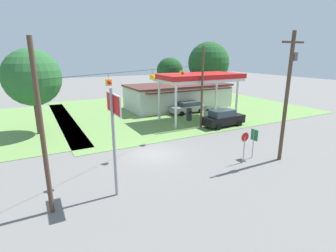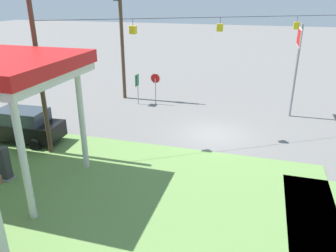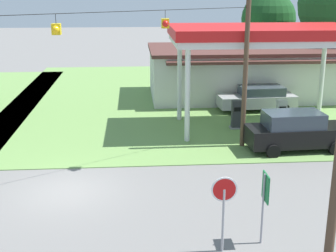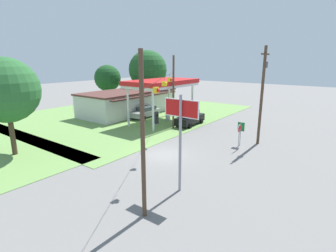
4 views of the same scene
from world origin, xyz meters
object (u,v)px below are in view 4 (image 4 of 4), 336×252
at_px(stop_sign_overhead, 181,122).
at_px(tree_far_back, 148,70).
at_px(fuel_pump_far, 168,115).
at_px(tree_west_verge, 6,90).
at_px(car_at_pumps_front, 190,118).
at_px(gas_station_store, 129,102).
at_px(car_at_pumps_rear, 146,112).
at_px(utility_pole_main, 262,91).
at_px(route_sign, 241,129).
at_px(fuel_pump_near, 156,118).
at_px(gas_station_canopy, 162,84).
at_px(tree_behind_station, 108,78).
at_px(stop_sign_roadside, 239,132).

xyz_separation_m(stop_sign_overhead, tree_far_back, (23.77, 23.43, 2.05)).
relative_size(fuel_pump_far, tree_west_verge, 0.19).
relative_size(car_at_pumps_front, stop_sign_overhead, 0.82).
distance_m(gas_station_store, tree_west_verge, 21.23).
bearing_deg(car_at_pumps_rear, utility_pole_main, 78.28).
height_order(car_at_pumps_rear, route_sign, route_sign).
xyz_separation_m(car_at_pumps_front, tree_west_verge, (-19.04, 6.91, 4.87)).
bearing_deg(stop_sign_overhead, tree_far_back, 44.59).
xyz_separation_m(gas_station_store, utility_pole_main, (-3.43, -22.20, 3.63)).
bearing_deg(tree_west_verge, tree_far_back, 15.27).
xyz_separation_m(route_sign, utility_pole_main, (1.72, -1.26, 3.77)).
relative_size(gas_station_store, tree_far_back, 1.56).
xyz_separation_m(fuel_pump_near, utility_pole_main, (-0.15, -13.81, 4.67)).
bearing_deg(car_at_pumps_front, gas_station_store, 81.78).
xyz_separation_m(gas_station_canopy, fuel_pump_near, (-1.32, -0.00, -4.53)).
bearing_deg(fuel_pump_far, tree_behind_station, 77.29).
relative_size(fuel_pump_far, stop_sign_roadside, 0.68).
bearing_deg(gas_station_store, fuel_pump_far, -94.33).
height_order(gas_station_canopy, car_at_pumps_front, gas_station_canopy).
height_order(car_at_pumps_front, car_at_pumps_rear, car_at_pumps_front).
relative_size(car_at_pumps_front, stop_sign_roadside, 2.09).
height_order(fuel_pump_near, utility_pole_main, utility_pole_main).
bearing_deg(route_sign, utility_pole_main, -36.31).
relative_size(fuel_pump_near, stop_sign_overhead, 0.26).
bearing_deg(utility_pole_main, tree_far_back, 66.40).
bearing_deg(car_at_pumps_rear, stop_sign_roadside, 67.96).
bearing_deg(tree_west_verge, fuel_pump_near, -10.07).
distance_m(gas_station_canopy, car_at_pumps_front, 5.89).
bearing_deg(tree_west_verge, stop_sign_overhead, -77.60).
xyz_separation_m(fuel_pump_near, tree_far_back, (10.45, 10.44, 5.90)).
bearing_deg(gas_station_store, car_at_pumps_rear, -102.61).
bearing_deg(car_at_pumps_front, fuel_pump_far, 80.29).
distance_m(route_sign, tree_west_verge, 21.99).
bearing_deg(utility_pole_main, car_at_pumps_rear, 82.19).
relative_size(car_at_pumps_rear, route_sign, 2.17).
bearing_deg(route_sign, tree_west_verge, 133.95).
bearing_deg(gas_station_canopy, tree_behind_station, 73.14).
distance_m(gas_station_canopy, route_sign, 13.45).
bearing_deg(fuel_pump_far, tree_far_back, 53.24).
bearing_deg(tree_west_verge, car_at_pumps_rear, 2.78).
bearing_deg(gas_station_canopy, tree_west_verge, 170.66).
bearing_deg(car_at_pumps_front, tree_behind_station, 75.24).
xyz_separation_m(gas_station_canopy, stop_sign_overhead, (-14.65, -13.00, -0.68)).
relative_size(fuel_pump_near, car_at_pumps_front, 0.32).
bearing_deg(car_at_pumps_front, route_sign, -118.38).
height_order(gas_station_store, fuel_pump_far, gas_station_store).
height_order(route_sign, tree_behind_station, tree_behind_station).
xyz_separation_m(fuel_pump_far, tree_behind_station, (3.85, 17.08, 4.30)).
bearing_deg(car_at_pumps_rear, gas_station_canopy, 72.33).
xyz_separation_m(stop_sign_overhead, tree_behind_station, (19.83, 30.08, 0.44)).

